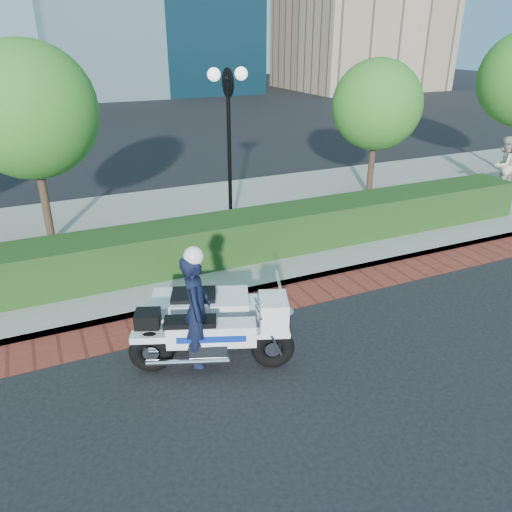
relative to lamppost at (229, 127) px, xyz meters
name	(u,v)px	position (x,y,z in m)	size (l,w,h in m)	color
ground	(287,343)	(-1.00, -5.20, -2.96)	(120.00, 120.00, 0.00)	black
brick_strip	(253,305)	(-1.00, -3.70, -2.95)	(60.00, 1.00, 0.01)	maroon
sidewalk	(187,230)	(-1.00, 0.80, -2.88)	(60.00, 8.00, 0.15)	gray
hedge_main	(216,240)	(-1.00, -1.60, -2.31)	(18.00, 1.20, 1.00)	black
lamppost	(229,127)	(0.00, 0.00, 0.00)	(1.02, 0.70, 4.21)	black
tree_b	(29,111)	(-4.50, 1.30, 0.48)	(3.20, 3.20, 4.89)	#332319
tree_c	(377,105)	(5.50, 1.30, 0.09)	(2.80, 2.80, 4.30)	#332319
police_motorcycle	(205,317)	(-2.43, -4.95, -2.21)	(2.60, 2.38, 2.20)	black
pedestrian	(503,166)	(9.53, -0.41, -1.86)	(0.92, 0.72, 1.90)	#B5B2A1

